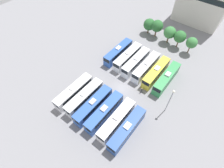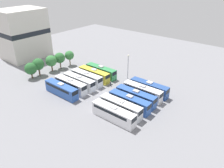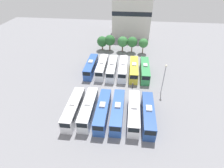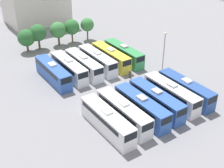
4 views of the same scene
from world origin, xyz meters
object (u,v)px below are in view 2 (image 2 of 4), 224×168
at_px(bus_9, 87,78).
at_px(bus_5, 149,88).
at_px(bus_2, 129,102).
at_px(bus_6, 61,89).
at_px(bus_8, 79,81).
at_px(depot_building, 23,34).
at_px(bus_7, 70,85).
at_px(tree_0, 31,69).
at_px(bus_11, 101,71).
at_px(tree_3, 60,58).
at_px(light_pole, 128,63).
at_px(bus_0, 113,113).
at_px(bus_10, 94,74).
at_px(bus_1, 121,107).
at_px(tree_4, 69,55).
at_px(bus_3, 136,96).
at_px(worker_person, 110,84).
at_px(tree_2, 51,61).
at_px(bus_4, 142,91).
at_px(tree_1, 38,64).

bearing_deg(bus_9, bus_5, -70.89).
bearing_deg(bus_2, bus_6, 109.29).
relative_size(bus_8, depot_building, 0.61).
bearing_deg(bus_9, bus_7, 178.38).
bearing_deg(tree_0, depot_building, 62.00).
bearing_deg(bus_11, bus_9, 178.05).
distance_m(bus_2, tree_3, 34.79).
height_order(bus_2, bus_5, same).
distance_m(bus_9, light_pole, 13.90).
xyz_separation_m(bus_0, bus_10, (13.05, 18.50, 0.00)).
bearing_deg(bus_1, bus_6, 100.25).
bearing_deg(bus_5, tree_4, 90.01).
xyz_separation_m(bus_3, bus_10, (3.34, 18.26, 0.00)).
xyz_separation_m(worker_person, depot_building, (-1.57, 42.94, 8.80)).
height_order(bus_0, bus_6, same).
distance_m(bus_5, bus_10, 18.75).
xyz_separation_m(bus_6, tree_2, (8.73, 15.78, 1.97)).
bearing_deg(bus_9, bus_1, -109.81).
height_order(bus_10, tree_2, tree_2).
height_order(bus_11, tree_2, tree_2).
bearing_deg(depot_building, bus_3, -91.68).
distance_m(bus_0, bus_7, 19.08).
relative_size(bus_7, depot_building, 0.61).
bearing_deg(depot_building, bus_0, -101.73).
relative_size(light_pole, tree_0, 1.54).
distance_m(bus_9, tree_3, 15.99).
xyz_separation_m(bus_6, bus_9, (9.88, -0.13, 0.00)).
height_order(tree_2, depot_building, depot_building).
relative_size(bus_7, bus_9, 1.00).
xyz_separation_m(bus_0, tree_4, (16.23, 33.74, 2.08)).
height_order(bus_7, tree_2, tree_2).
bearing_deg(worker_person, bus_2, -119.10).
distance_m(bus_1, depot_building, 55.22).
distance_m(bus_1, bus_5, 13.00).
bearing_deg(bus_8, tree_3, 70.14).
xyz_separation_m(bus_2, bus_7, (-3.12, 18.76, 0.00)).
bearing_deg(tree_3, tree_4, -7.38).
xyz_separation_m(bus_4, tree_2, (-4.53, 34.15, 1.97)).
xyz_separation_m(light_pole, tree_2, (-11.73, 24.12, -1.74)).
bearing_deg(tree_1, depot_building, 68.99).
xyz_separation_m(bus_0, bus_7, (3.35, 18.78, 0.00)).
distance_m(worker_person, tree_4, 22.69).
distance_m(bus_9, tree_2, 16.07).
xyz_separation_m(bus_7, bus_9, (6.45, -0.18, 0.00)).
bearing_deg(bus_8, bus_1, -100.15).
bearing_deg(bus_8, tree_4, 57.47).
bearing_deg(bus_4, tree_1, 105.18).
height_order(bus_3, tree_3, tree_3).
height_order(bus_0, tree_4, tree_4).
xyz_separation_m(bus_11, depot_building, (-5.00, 36.08, 7.72)).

